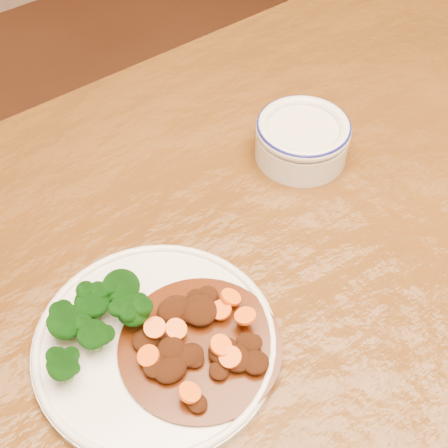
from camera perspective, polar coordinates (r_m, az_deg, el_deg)
dining_table at (r=0.74m, az=11.33°, el=-7.59°), size 1.50×0.90×0.75m
dinner_plate at (r=0.60m, az=-6.26°, el=-10.74°), size 0.23×0.23×0.01m
broccoli_florets at (r=0.60m, az=-11.45°, el=-8.07°), size 0.12×0.07×0.04m
mince_stew at (r=0.59m, az=-2.39°, el=-10.62°), size 0.15×0.15×0.03m
dip_bowl at (r=0.76m, az=7.17°, el=7.84°), size 0.11×0.11×0.05m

